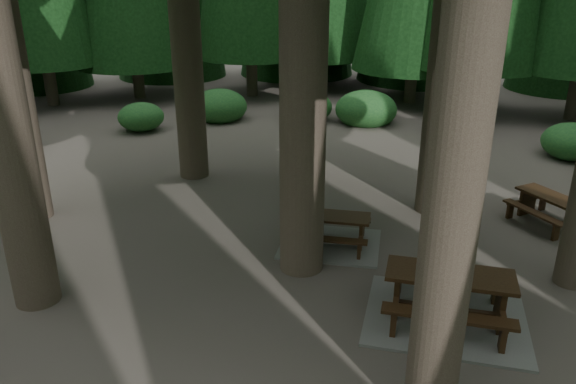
% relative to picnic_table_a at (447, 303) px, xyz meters
% --- Properties ---
extents(ground, '(80.00, 80.00, 0.00)m').
position_rel_picnic_table_a_xyz_m(ground, '(-3.72, 0.28, -0.32)').
color(ground, '#4B453D').
rests_on(ground, ground).
extents(picnic_table_a, '(3.03, 2.69, 0.88)m').
position_rel_picnic_table_a_xyz_m(picnic_table_a, '(0.00, 0.00, 0.00)').
color(picnic_table_a, gray).
rests_on(picnic_table_a, ground).
extents(picnic_table_c, '(2.45, 2.21, 0.70)m').
position_rel_picnic_table_a_xyz_m(picnic_table_c, '(-2.78, 1.59, -0.09)').
color(picnic_table_c, gray).
rests_on(picnic_table_c, ground).
extents(picnic_table_d, '(2.06, 1.99, 0.69)m').
position_rel_picnic_table_a_xyz_m(picnic_table_d, '(1.21, 4.86, 0.14)').
color(picnic_table_d, black).
rests_on(picnic_table_d, ground).
extents(shrub_ring, '(23.86, 24.64, 1.49)m').
position_rel_picnic_table_a_xyz_m(shrub_ring, '(-3.01, 1.03, 0.08)').
color(shrub_ring, '#1F5A2A').
rests_on(shrub_ring, ground).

